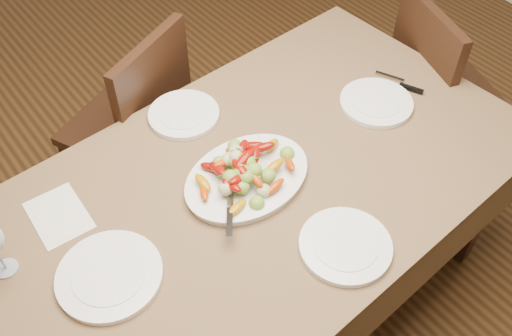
{
  "coord_description": "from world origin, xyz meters",
  "views": [
    {
      "loc": [
        -0.97,
        -0.86,
        2.12
      ],
      "look_at": [
        -0.24,
        0.06,
        0.82
      ],
      "focal_mm": 40.0,
      "sensor_mm": 36.0,
      "label": 1
    }
  ],
  "objects": [
    {
      "name": "roasted_vegetables",
      "position": [
        -0.27,
        0.08,
        0.83
      ],
      "size": [
        0.35,
        0.25,
        0.09
      ],
      "primitive_type": null,
      "rotation": [
        0.0,
        0.0,
        0.05
      ],
      "color": "#730B04",
      "rests_on": "serving_platter"
    },
    {
      "name": "chair_far",
      "position": [
        -0.34,
        0.83,
        0.47
      ],
      "size": [
        0.55,
        0.55,
        0.95
      ],
      "primitive_type": null,
      "rotation": [
        0.0,
        0.0,
        3.56
      ],
      "color": "black",
      "rests_on": "ground"
    },
    {
      "name": "serving_spoon",
      "position": [
        -0.33,
        0.04,
        0.81
      ],
      "size": [
        0.26,
        0.22,
        0.03
      ],
      "primitive_type": null,
      "rotation": [
        0.0,
        0.0,
        -0.65
      ],
      "color": "#9EA0A8",
      "rests_on": "serving_platter"
    },
    {
      "name": "dining_table",
      "position": [
        -0.24,
        0.06,
        0.38
      ],
      "size": [
        1.89,
        1.13,
        0.76
      ],
      "primitive_type": "cube",
      "rotation": [
        0.0,
        0.0,
        0.05
      ],
      "color": "brown",
      "rests_on": "ground"
    },
    {
      "name": "plate_near",
      "position": [
        -0.2,
        -0.29,
        0.77
      ],
      "size": [
        0.27,
        0.27,
        0.02
      ],
      "primitive_type": "cylinder",
      "color": "white",
      "rests_on": "dining_table"
    },
    {
      "name": "plate_left",
      "position": [
        -0.77,
        0.03,
        0.77
      ],
      "size": [
        0.29,
        0.29,
        0.02
      ],
      "primitive_type": "cylinder",
      "color": "white",
      "rests_on": "dining_table"
    },
    {
      "name": "plate_far",
      "position": [
        -0.26,
        0.45,
        0.77
      ],
      "size": [
        0.25,
        0.25,
        0.02
      ],
      "primitive_type": "cylinder",
      "color": "white",
      "rests_on": "dining_table"
    },
    {
      "name": "plate_right",
      "position": [
        0.31,
        0.08,
        0.77
      ],
      "size": [
        0.26,
        0.26,
        0.02
      ],
      "primitive_type": "cylinder",
      "color": "white",
      "rests_on": "dining_table"
    },
    {
      "name": "table_knife",
      "position": [
        0.47,
        0.1,
        0.76
      ],
      "size": [
        0.09,
        0.19,
        0.01
      ],
      "primitive_type": null,
      "rotation": [
        0.0,
        0.0,
        0.41
      ],
      "color": "#9EA0A8",
      "rests_on": "dining_table"
    },
    {
      "name": "chair_right",
      "position": [
        0.87,
        0.1,
        0.47
      ],
      "size": [
        0.54,
        0.54,
        0.95
      ],
      "primitive_type": null,
      "rotation": [
        0.0,
        0.0,
        1.23
      ],
      "color": "black",
      "rests_on": "ground"
    },
    {
      "name": "menu_card",
      "position": [
        -0.79,
        0.32,
        0.76
      ],
      "size": [
        0.16,
        0.22,
        0.0
      ],
      "primitive_type": "cube",
      "rotation": [
        0.0,
        0.0,
        -0.05
      ],
      "color": "silver",
      "rests_on": "dining_table"
    },
    {
      "name": "floor",
      "position": [
        0.0,
        0.0,
        0.0
      ],
      "size": [
        6.0,
        6.0,
        0.0
      ],
      "primitive_type": "plane",
      "color": "#3D2612",
      "rests_on": "ground"
    },
    {
      "name": "serving_platter",
      "position": [
        -0.27,
        0.08,
        0.77
      ],
      "size": [
        0.43,
        0.33,
        0.02
      ],
      "primitive_type": "ellipsoid",
      "rotation": [
        0.0,
        0.0,
        0.05
      ],
      "color": "white",
      "rests_on": "dining_table"
    }
  ]
}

